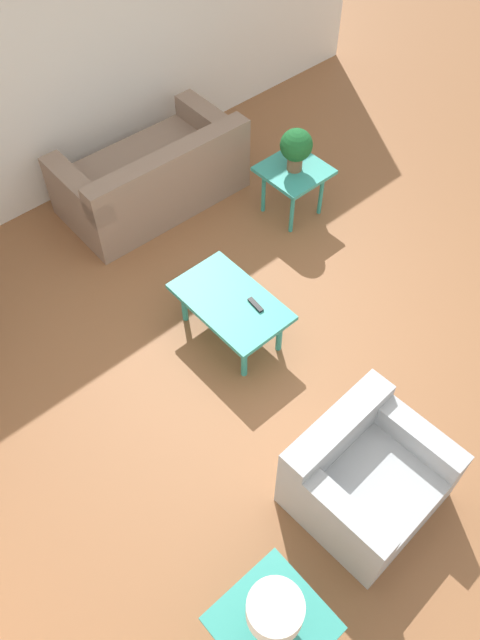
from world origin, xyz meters
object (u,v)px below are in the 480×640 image
at_px(coffee_table, 231,305).
at_px(table_lamp, 275,611).
at_px(side_table_lamp, 272,626).
at_px(armchair, 364,476).
at_px(side_table_plant, 294,175).
at_px(potted_plant, 296,147).
at_px(sofa, 153,177).

relative_size(coffee_table, table_lamp, 2.62).
bearing_deg(side_table_lamp, armchair, -75.81).
distance_m(coffee_table, side_table_plant, 1.61).
height_order(coffee_table, side_table_plant, side_table_plant).
relative_size(coffee_table, potted_plant, 2.28).
distance_m(sofa, side_table_plant, 1.36).
bearing_deg(table_lamp, side_table_plant, -46.32).
bearing_deg(potted_plant, sofa, 41.73).
relative_size(coffee_table, side_table_plant, 1.64).
height_order(armchair, table_lamp, table_lamp).
bearing_deg(potted_plant, table_lamp, 133.68).
distance_m(coffee_table, table_lamp, 2.40).
bearing_deg(table_lamp, coffee_table, -35.40).
bearing_deg(table_lamp, armchair, -75.81).
distance_m(side_table_plant, table_lamp, 3.88).
distance_m(armchair, side_table_plant, 2.93).
relative_size(side_table_plant, potted_plant, 1.39).
distance_m(sofa, side_table_lamp, 4.14).
bearing_deg(side_table_lamp, table_lamp, 0.00).
bearing_deg(coffee_table, side_table_lamp, 144.60).
bearing_deg(sofa, coffee_table, 74.34).
xyz_separation_m(sofa, side_table_plant, (-1.01, -0.90, 0.15)).
xyz_separation_m(armchair, side_table_plant, (2.39, -1.69, 0.16)).
height_order(side_table_lamp, table_lamp, table_lamp).
relative_size(side_table_lamp, table_lamp, 1.59).
bearing_deg(sofa, side_table_lamp, 63.88).
bearing_deg(coffee_table, table_lamp, 144.60).
bearing_deg(side_table_plant, coffee_table, 117.53).
relative_size(sofa, side_table_lamp, 3.07).
xyz_separation_m(sofa, coffee_table, (-1.75, 0.53, 0.08)).
height_order(side_table_plant, potted_plant, potted_plant).
bearing_deg(coffee_table, armchair, 171.12).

